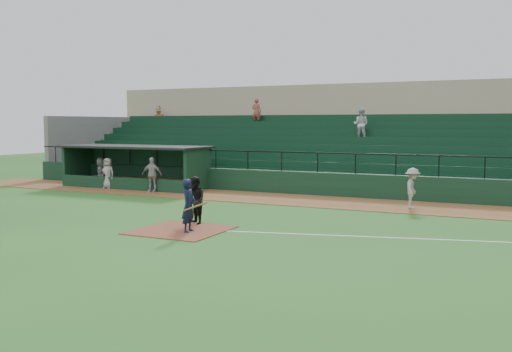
% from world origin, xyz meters
% --- Properties ---
extents(ground, '(90.00, 90.00, 0.00)m').
position_xyz_m(ground, '(0.00, 0.00, 0.00)').
color(ground, '#255D1E').
rests_on(ground, ground).
extents(warning_track, '(40.00, 4.00, 0.03)m').
position_xyz_m(warning_track, '(0.00, 8.00, 0.01)').
color(warning_track, brown).
rests_on(warning_track, ground).
extents(home_plate_dirt, '(3.00, 3.00, 0.03)m').
position_xyz_m(home_plate_dirt, '(0.00, -1.00, 0.01)').
color(home_plate_dirt, brown).
rests_on(home_plate_dirt, ground).
extents(foul_line, '(17.49, 4.44, 0.01)m').
position_xyz_m(foul_line, '(8.00, 1.20, 0.01)').
color(foul_line, white).
rests_on(foul_line, ground).
extents(stadium_structure, '(38.00, 13.08, 6.40)m').
position_xyz_m(stadium_structure, '(-0.00, 16.46, 2.30)').
color(stadium_structure, '#10311D').
rests_on(stadium_structure, ground).
extents(dugout, '(8.90, 3.20, 2.42)m').
position_xyz_m(dugout, '(-9.75, 9.56, 1.33)').
color(dugout, '#10311D').
rests_on(dugout, ground).
extents(batter_at_plate, '(1.06, 0.73, 1.83)m').
position_xyz_m(batter_at_plate, '(0.45, -1.18, 0.92)').
color(batter_at_plate, black).
rests_on(batter_at_plate, ground).
extents(umpire, '(1.08, 1.02, 1.76)m').
position_xyz_m(umpire, '(-0.20, 0.26, 0.88)').
color(umpire, black).
rests_on(umpire, ground).
extents(runner, '(0.75, 1.19, 1.76)m').
position_xyz_m(runner, '(6.29, 7.53, 0.91)').
color(runner, '#A39E98').
rests_on(runner, warning_track).
extents(dugout_player_a, '(1.18, 0.75, 1.87)m').
position_xyz_m(dugout_player_a, '(-7.43, 7.51, 0.97)').
color(dugout_player_a, '#ABA6A0').
rests_on(dugout_player_a, warning_track).
extents(dugout_player_b, '(0.87, 0.59, 1.74)m').
position_xyz_m(dugout_player_b, '(-10.66, 7.81, 0.90)').
color(dugout_player_b, '#A39F99').
rests_on(dugout_player_b, warning_track).
extents(dugout_player_c, '(1.54, 1.41, 1.71)m').
position_xyz_m(dugout_player_c, '(-11.52, 8.21, 0.89)').
color(dugout_player_c, gray).
rests_on(dugout_player_c, warning_track).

